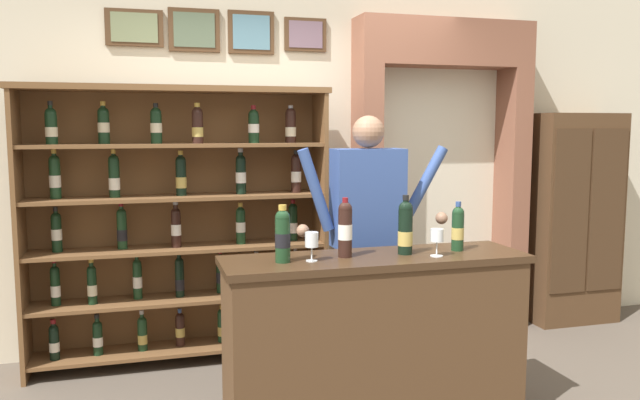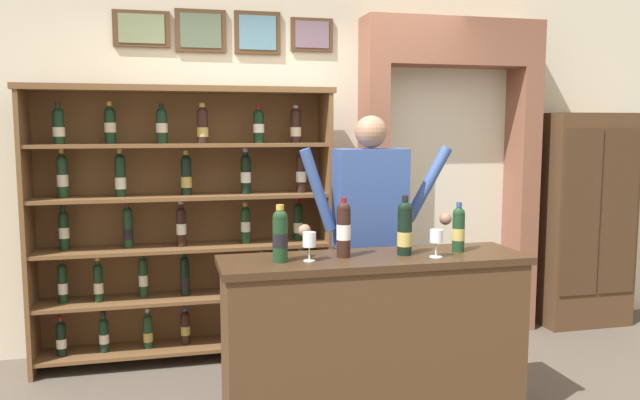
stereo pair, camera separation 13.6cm
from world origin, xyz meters
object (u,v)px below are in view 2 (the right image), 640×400
Objects in this scene: tasting_counter at (373,342)px; shopkeeper at (370,218)px; tasting_bottle_super_tuscan at (459,229)px; wine_glass_spare at (436,238)px; tasting_bottle_prosecco at (280,234)px; tasting_bottle_rosso at (344,228)px; wine_shelf at (184,216)px; wine_glass_right at (309,241)px; tasting_bottle_riserva at (405,228)px; side_cabinet at (584,219)px.

tasting_counter is 0.85m from shopkeeper.
shopkeeper is at bearing 120.43° from tasting_bottle_super_tuscan.
tasting_bottle_super_tuscan reaches higher than wine_glass_spare.
tasting_bottle_prosecco is 1.02m from tasting_bottle_super_tuscan.
shopkeeper reaches higher than tasting_bottle_super_tuscan.
tasting_bottle_rosso is (0.35, 0.04, 0.01)m from tasting_bottle_prosecco.
wine_shelf is 1.46m from wine_glass_right.
tasting_bottle_super_tuscan reaches higher than wine_glass_right.
wine_glass_right is at bearing -174.19° from tasting_counter.
wine_glass_spare is (0.32, -0.10, 0.59)m from tasting_counter.
wine_glass_spare is (-0.19, -0.12, -0.02)m from tasting_bottle_super_tuscan.
tasting_bottle_super_tuscan is 1.82× the size of wine_glass_right.
tasting_bottle_super_tuscan is 0.22m from wine_glass_spare.
tasting_bottle_riserva is at bearing -2.88° from tasting_bottle_rosso.
wine_glass_spare is (0.14, -0.10, -0.04)m from tasting_bottle_riserva.
wine_glass_right is (-0.87, -0.05, -0.02)m from tasting_bottle_super_tuscan.
tasting_counter is (-2.30, -1.35, -0.41)m from side_cabinet.
tasting_bottle_prosecco is (-0.52, -0.02, 0.63)m from tasting_counter.
tasting_bottle_riserva is at bearing -48.35° from wine_shelf.
tasting_bottle_prosecco is at bearing -71.00° from wine_shelf.
tasting_counter is 0.66m from tasting_bottle_rosso.
tasting_bottle_riserva is 0.18m from wine_glass_spare.
tasting_bottle_prosecco reaches higher than tasting_counter.
tasting_counter is 6.01× the size of tasting_bottle_super_tuscan.
tasting_bottle_riserva reaches higher than tasting_bottle_super_tuscan.
side_cabinet reaches higher than tasting_bottle_super_tuscan.
tasting_bottle_prosecco is (0.45, -1.31, 0.07)m from wine_shelf.
wine_shelf is 1.95m from tasting_bottle_super_tuscan.
tasting_bottle_rosso is (-0.17, 0.02, 0.64)m from tasting_counter.
wine_shelf is 1.39m from tasting_bottle_prosecco.
tasting_bottle_super_tuscan is at bearing -143.36° from side_cabinet.
tasting_bottle_riserva is at bearing 143.57° from wine_glass_spare.
tasting_bottle_prosecco is (-0.69, -0.60, 0.03)m from shopkeeper.
shopkeeper is (1.14, -0.71, 0.05)m from wine_shelf.
wine_glass_spare is at bearing -148.02° from tasting_bottle_super_tuscan.
tasting_bottle_rosso reaches higher than tasting_bottle_super_tuscan.
shopkeeper is 0.70m from wine_glass_spare.
shopkeeper reaches higher than tasting_bottle_riserva.
side_cabinet is at bearing 28.37° from tasting_bottle_rosso.
side_cabinet is at bearing 32.42° from tasting_bottle_riserva.
tasting_bottle_riserva is at bearing -177.85° from tasting_bottle_super_tuscan.
wine_glass_right is at bearing -152.50° from side_cabinet.
tasting_bottle_rosso is 0.50m from wine_glass_spare.
tasting_bottle_riserva is (0.34, -0.02, -0.01)m from tasting_bottle_rosso.
shopkeeper reaches higher than tasting_bottle_prosecco.
tasting_bottle_super_tuscan is at bearing -59.57° from shopkeeper.
shopkeeper is (-2.14, -0.77, 0.19)m from side_cabinet.
tasting_bottle_rosso is (0.80, -1.27, 0.08)m from wine_shelf.
tasting_counter is (0.97, -1.29, -0.55)m from wine_shelf.
side_cabinet reaches higher than tasting_bottle_riserva.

